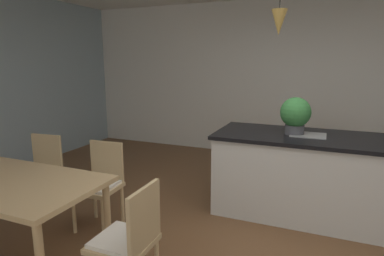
% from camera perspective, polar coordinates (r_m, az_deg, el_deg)
% --- Properties ---
extents(wall_back_kitchen, '(10.00, 0.12, 2.70)m').
position_cam_1_polar(wall_back_kitchen, '(5.86, 18.81, 7.87)').
color(wall_back_kitchen, white).
rests_on(wall_back_kitchen, ground_plane).
extents(chair_far_right, '(0.42, 0.42, 0.87)m').
position_cam_1_polar(chair_far_right, '(3.47, -15.77, -9.13)').
color(chair_far_right, tan).
rests_on(chair_far_right, ground_plane).
extents(chair_far_left, '(0.44, 0.44, 0.87)m').
position_cam_1_polar(chair_far_left, '(4.00, -25.04, -6.98)').
color(chair_far_left, tan).
rests_on(chair_far_left, ground_plane).
extents(chair_kitchen_end, '(0.40, 0.40, 0.87)m').
position_cam_1_polar(chair_kitchen_end, '(2.41, -11.00, -18.58)').
color(chair_kitchen_end, tan).
rests_on(chair_kitchen_end, ground_plane).
extents(kitchen_island, '(1.99, 0.90, 0.91)m').
position_cam_1_polar(kitchen_island, '(3.80, 19.52, -7.72)').
color(kitchen_island, silver).
rests_on(kitchen_island, ground_plane).
extents(pendant_over_island_main, '(0.16, 0.16, 0.76)m').
position_cam_1_polar(pendant_over_island_main, '(3.65, 15.00, 17.48)').
color(pendant_over_island_main, black).
extents(potted_plant_on_island, '(0.32, 0.32, 0.40)m').
position_cam_1_polar(potted_plant_on_island, '(3.65, 17.68, 2.31)').
color(potted_plant_on_island, '#4C4C51').
rests_on(potted_plant_on_island, kitchen_island).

